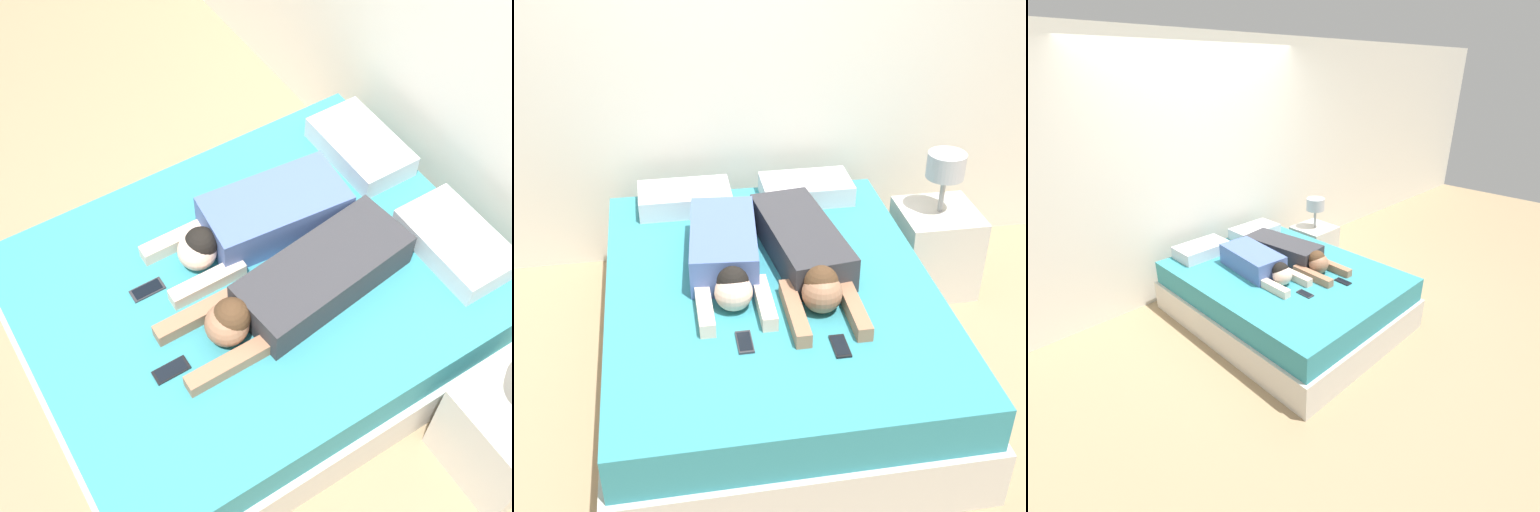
% 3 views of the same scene
% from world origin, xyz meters
% --- Properties ---
extents(ground_plane, '(12.00, 12.00, 0.00)m').
position_xyz_m(ground_plane, '(0.00, 0.00, 0.00)').
color(ground_plane, '#9E8460').
extents(wall_back, '(12.00, 0.06, 2.60)m').
position_xyz_m(wall_back, '(0.00, 1.20, 1.30)').
color(wall_back, silver).
rests_on(wall_back, ground_plane).
extents(bed, '(1.64, 2.10, 0.52)m').
position_xyz_m(bed, '(0.00, 0.00, 0.26)').
color(bed, beige).
rests_on(bed, ground_plane).
extents(pillow_head_left, '(0.52, 0.31, 0.12)m').
position_xyz_m(pillow_head_left, '(-0.36, 0.84, 0.58)').
color(pillow_head_left, silver).
rests_on(pillow_head_left, bed).
extents(pillow_head_right, '(0.52, 0.31, 0.12)m').
position_xyz_m(pillow_head_right, '(0.36, 0.84, 0.58)').
color(pillow_head_right, silver).
rests_on(pillow_head_right, bed).
extents(person_left, '(0.38, 0.95, 0.20)m').
position_xyz_m(person_left, '(-0.20, 0.13, 0.62)').
color(person_left, '#4C66A5').
rests_on(person_left, bed).
extents(person_right, '(0.41, 1.15, 0.22)m').
position_xyz_m(person_right, '(0.20, 0.10, 0.61)').
color(person_right, '#333338').
rests_on(person_right, bed).
extents(cell_phone_left, '(0.07, 0.15, 0.01)m').
position_xyz_m(cell_phone_left, '(-0.19, -0.44, 0.53)').
color(cell_phone_left, '#2D2D33').
rests_on(cell_phone_left, bed).
extents(cell_phone_right, '(0.07, 0.15, 0.01)m').
position_xyz_m(cell_phone_right, '(0.21, -0.54, 0.53)').
color(cell_phone_right, black).
rests_on(cell_phone_right, bed).
extents(nightstand, '(0.44, 0.44, 0.87)m').
position_xyz_m(nightstand, '(1.09, 0.57, 0.29)').
color(nightstand, beige).
rests_on(nightstand, ground_plane).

